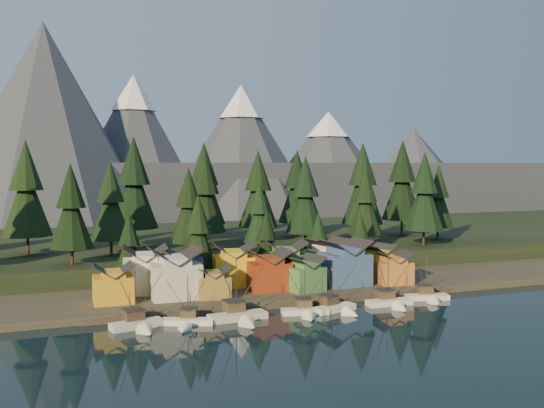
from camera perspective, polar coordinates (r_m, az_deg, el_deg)
name	(u,v)px	position (r m, az deg, el deg)	size (l,w,h in m)	color
ground	(316,326)	(112.30, 4.14, -11.36)	(500.00, 500.00, 0.00)	black
shore_strip	(247,282)	(148.48, -2.36, -7.32)	(400.00, 50.00, 1.50)	#373328
hillside	(198,246)	(195.63, -6.95, -3.98)	(420.00, 100.00, 6.00)	black
dock	(282,303)	(126.90, 0.99, -9.34)	(80.00, 4.00, 1.00)	#4B4036
mountain_ridge	(132,171)	(314.79, -13.03, 3.08)	(560.00, 190.00, 90.00)	#474D5B
boat_0	(139,316)	(111.70, -12.43, -10.29)	(10.13, 10.68, 11.86)	beige
boat_1	(187,316)	(112.56, -8.03, -10.41)	(9.99, 10.32, 10.01)	white
boat_2	(240,309)	(114.50, -3.02, -9.84)	(11.70, 12.59, 12.71)	beige
boat_3	(306,305)	(119.03, 3.22, -9.50)	(9.80, 10.31, 10.62)	silver
boat_4	(338,302)	(122.00, 6.22, -9.11)	(10.07, 10.55, 11.23)	white
boat_5	(392,296)	(128.49, 11.22, -8.49)	(10.07, 10.89, 11.42)	white
boat_6	(429,291)	(135.49, 14.58, -7.94)	(9.82, 10.29, 10.94)	white
house_front_0	(113,282)	(126.54, -14.70, -7.14)	(7.91, 7.49, 7.82)	gold
house_front_1	(175,272)	(128.36, -9.15, -6.30)	(10.08, 9.68, 10.36)	beige
house_front_2	(214,281)	(127.84, -5.52, -7.21)	(7.69, 7.74, 6.60)	olive
house_front_3	(269,269)	(134.60, -0.32, -6.11)	(9.11, 8.72, 8.93)	maroon
house_front_4	(303,272)	(134.18, 2.97, -6.45)	(8.95, 9.40, 7.61)	#437C43
house_front_5	(345,261)	(140.81, 6.89, -5.38)	(10.42, 9.58, 10.42)	#385386
house_front_6	(394,267)	(144.43, 11.37, -5.81)	(8.24, 7.88, 7.49)	#BB7430
house_back_0	(145,268)	(134.46, -11.86, -5.94)	(10.21, 9.89, 10.11)	white
house_back_1	(183,268)	(134.56, -8.34, -6.00)	(10.11, 10.19, 9.60)	#35567E
house_back_2	(234,264)	(139.18, -3.62, -5.62)	(10.31, 9.69, 9.71)	gold
house_back_3	(286,260)	(143.41, 1.29, -5.33)	(11.05, 10.23, 9.73)	#487640
house_back_4	(329,257)	(149.16, 5.38, -5.02)	(10.41, 10.15, 9.58)	beige
house_back_5	(377,260)	(152.30, 9.82, -5.21)	(8.64, 8.70, 7.96)	gold
tree_hill_1	(27,192)	(166.69, -22.10, 1.07)	(12.76, 12.76, 29.73)	#332319
tree_hill_2	(71,209)	(146.94, -18.38, -0.46)	(10.17, 10.17, 23.69)	#332319
tree_hill_3	(111,203)	(159.53, -14.96, 0.05)	(10.45, 10.45, 24.35)	#332319
tree_hill_4	(134,186)	(175.15, -12.85, 1.65)	(13.42, 13.42, 31.27)	#332319
tree_hill_5	(189,208)	(152.57, -7.84, -0.39)	(9.67, 9.67, 22.53)	#332319
tree_hill_6	(205,195)	(168.85, -6.32, 0.81)	(11.50, 11.50, 26.78)	#332319
tree_hill_7	(259,214)	(155.75, -1.20, -0.98)	(8.16, 8.16, 19.02)	#332319
tree_hill_8	(258,192)	(180.70, -1.32, 1.16)	(11.83, 11.83, 27.56)	#332319
tree_hill_9	(305,198)	(167.86, 3.17, 0.59)	(11.00, 11.00, 25.63)	#332319
tree_hill_10	(297,189)	(193.90, 2.37, 1.40)	(12.02, 12.02, 28.00)	#332319
tree_hill_11	(365,203)	(170.62, 8.77, 0.05)	(9.72, 9.72, 22.64)	#332319
tree_hill_12	(363,187)	(188.27, 8.52, 1.64)	(12.90, 12.90, 30.05)	#332319
tree_hill_13	(424,194)	(178.33, 14.14, 0.89)	(11.53, 11.53, 26.87)	#332319
tree_hill_14	(402,183)	(202.63, 12.16, 1.92)	(13.40, 13.40, 31.21)	#332319
tree_hill_15	(204,186)	(186.21, -6.41, 1.65)	(12.95, 12.95, 30.16)	#332319
tree_hill_17	(438,198)	(193.51, 15.38, 0.51)	(10.01, 10.01, 23.32)	#332319
tree_shore_0	(129,246)	(140.78, -13.29, -3.88)	(7.30, 7.30, 17.01)	#332319
tree_shore_1	(198,234)	(143.37, -6.94, -2.81)	(8.98, 8.98, 20.91)	#332319
tree_shore_2	(266,241)	(148.53, -0.54, -3.46)	(7.15, 7.15, 16.65)	#332319
tree_shore_3	(318,240)	(153.90, 4.38, -3.42)	(6.73, 6.73, 15.68)	#332319
tree_shore_4	(360,239)	(159.31, 8.30, -3.24)	(6.65, 6.65, 15.49)	#332319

